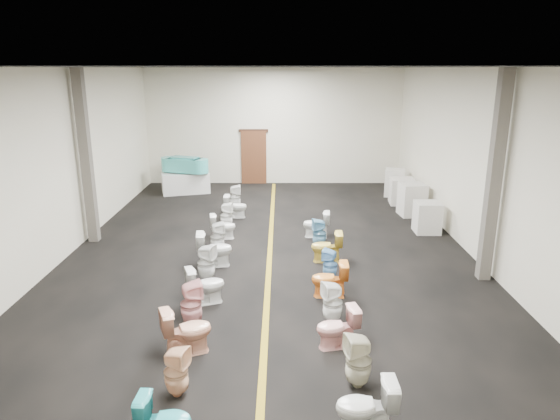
# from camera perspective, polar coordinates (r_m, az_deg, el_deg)

# --- Properties ---
(floor) EXTENTS (16.00, 16.00, 0.00)m
(floor) POSITION_cam_1_polar(r_m,az_deg,el_deg) (12.55, -1.18, -5.01)
(floor) COLOR black
(floor) RESTS_ON ground
(ceiling) EXTENTS (16.00, 16.00, 0.00)m
(ceiling) POSITION_cam_1_polar(r_m,az_deg,el_deg) (11.72, -1.31, 16.00)
(ceiling) COLOR black
(ceiling) RESTS_ON ground
(wall_back) EXTENTS (10.00, 0.00, 10.00)m
(wall_back) POSITION_cam_1_polar(r_m,az_deg,el_deg) (19.85, -0.71, 9.47)
(wall_back) COLOR beige
(wall_back) RESTS_ON ground
(wall_front) EXTENTS (10.00, 0.00, 10.00)m
(wall_front) POSITION_cam_1_polar(r_m,az_deg,el_deg) (4.35, -3.69, -15.04)
(wall_front) COLOR beige
(wall_front) RESTS_ON ground
(wall_left) EXTENTS (0.00, 16.00, 16.00)m
(wall_left) POSITION_cam_1_polar(r_m,az_deg,el_deg) (13.05, -23.85, 4.71)
(wall_left) COLOR beige
(wall_left) RESTS_ON ground
(wall_right) EXTENTS (0.00, 16.00, 16.00)m
(wall_right) POSITION_cam_1_polar(r_m,az_deg,el_deg) (12.83, 21.77, 4.77)
(wall_right) COLOR beige
(wall_right) RESTS_ON ground
(aisle_stripe) EXTENTS (0.12, 15.60, 0.01)m
(aisle_stripe) POSITION_cam_1_polar(r_m,az_deg,el_deg) (12.55, -1.18, -4.99)
(aisle_stripe) COLOR olive
(aisle_stripe) RESTS_ON floor
(back_door) EXTENTS (1.00, 0.10, 2.10)m
(back_door) POSITION_cam_1_polar(r_m,az_deg,el_deg) (19.99, -3.01, 6.02)
(back_door) COLOR #562D19
(back_door) RESTS_ON floor
(door_frame) EXTENTS (1.15, 0.08, 0.10)m
(door_frame) POSITION_cam_1_polar(r_m,az_deg,el_deg) (19.84, -3.06, 9.07)
(door_frame) COLOR #331C11
(door_frame) RESTS_ON back_door
(column_left) EXTENTS (0.25, 0.25, 4.50)m
(column_left) POSITION_cam_1_polar(r_m,az_deg,el_deg) (13.86, -21.28, 5.57)
(column_left) COLOR #59544C
(column_left) RESTS_ON floor
(column_right) EXTENTS (0.25, 0.25, 4.50)m
(column_right) POSITION_cam_1_polar(r_m,az_deg,el_deg) (11.38, 23.29, 3.30)
(column_right) COLOR #59544C
(column_right) RESTS_ON floor
(display_table) EXTENTS (1.87, 1.29, 0.76)m
(display_table) POSITION_cam_1_polar(r_m,az_deg,el_deg) (18.86, -10.73, 3.08)
(display_table) COLOR silver
(display_table) RESTS_ON floor
(bathtub) EXTENTS (1.79, 1.05, 0.55)m
(bathtub) POSITION_cam_1_polar(r_m,az_deg,el_deg) (18.72, -10.83, 5.14)
(bathtub) COLOR #40BAB4
(bathtub) RESTS_ON display_table
(appliance_crate_a) EXTENTS (0.68, 0.68, 0.87)m
(appliance_crate_a) POSITION_cam_1_polar(r_m,az_deg,el_deg) (14.62, 16.47, -0.81)
(appliance_crate_a) COLOR beige
(appliance_crate_a) RESTS_ON floor
(appliance_crate_b) EXTENTS (0.81, 0.81, 1.02)m
(appliance_crate_b) POSITION_cam_1_polar(r_m,az_deg,el_deg) (16.19, 14.85, 1.17)
(appliance_crate_b) COLOR beige
(appliance_crate_b) RESTS_ON floor
(appliance_crate_c) EXTENTS (0.84, 0.84, 0.88)m
(appliance_crate_c) POSITION_cam_1_polar(r_m,az_deg,el_deg) (17.49, 13.73, 2.11)
(appliance_crate_c) COLOR silver
(appliance_crate_c) RESTS_ON floor
(appliance_crate_d) EXTENTS (0.83, 0.83, 0.97)m
(appliance_crate_d) POSITION_cam_1_polar(r_m,az_deg,el_deg) (18.53, 12.97, 3.06)
(appliance_crate_d) COLOR silver
(appliance_crate_d) RESTS_ON floor
(toilet_left_0) EXTENTS (0.69, 0.42, 0.68)m
(toilet_left_0) POSITION_cam_1_polar(r_m,az_deg,el_deg) (6.76, -13.04, -22.37)
(toilet_left_0) COLOR teal
(toilet_left_0) RESTS_ON floor
(toilet_left_1) EXTENTS (0.42, 0.42, 0.75)m
(toilet_left_1) POSITION_cam_1_polar(r_m,az_deg,el_deg) (7.50, -11.78, -17.65)
(toilet_left_1) COLOR #F0B98F
(toilet_left_1) RESTS_ON floor
(toilet_left_2) EXTENTS (0.91, 0.73, 0.81)m
(toilet_left_2) POSITION_cam_1_polar(r_m,az_deg,el_deg) (8.40, -10.62, -13.40)
(toilet_left_2) COLOR #E2A080
(toilet_left_2) RESTS_ON floor
(toilet_left_3) EXTENTS (0.50, 0.50, 0.85)m
(toilet_left_3) POSITION_cam_1_polar(r_m,az_deg,el_deg) (9.20, -10.12, -10.54)
(toilet_left_3) COLOR pink
(toilet_left_3) RESTS_ON floor
(toilet_left_4) EXTENTS (0.85, 0.66, 0.76)m
(toilet_left_4) POSITION_cam_1_polar(r_m,az_deg,el_deg) (10.00, -8.52, -8.48)
(toilet_left_4) COLOR silver
(toilet_left_4) RESTS_ON floor
(toilet_left_5) EXTENTS (0.48, 0.47, 0.83)m
(toilet_left_5) POSITION_cam_1_polar(r_m,az_deg,el_deg) (10.97, -8.44, -6.02)
(toilet_left_5) COLOR silver
(toilet_left_5) RESTS_ON floor
(toilet_left_6) EXTENTS (0.87, 0.57, 0.83)m
(toilet_left_6) POSITION_cam_1_polar(r_m,az_deg,el_deg) (11.77, -7.52, -4.45)
(toilet_left_6) COLOR white
(toilet_left_6) RESTS_ON floor
(toilet_left_7) EXTENTS (0.44, 0.43, 0.77)m
(toilet_left_7) POSITION_cam_1_polar(r_m,az_deg,el_deg) (12.66, -7.17, -3.09)
(toilet_left_7) COLOR silver
(toilet_left_7) RESTS_ON floor
(toilet_left_8) EXTENTS (0.73, 0.49, 0.69)m
(toilet_left_8) POSITION_cam_1_polar(r_m,az_deg,el_deg) (13.61, -6.55, -1.88)
(toilet_left_8) COLOR white
(toilet_left_8) RESTS_ON floor
(toilet_left_9) EXTENTS (0.37, 0.37, 0.77)m
(toilet_left_9) POSITION_cam_1_polar(r_m,az_deg,el_deg) (14.47, -6.15, -0.63)
(toilet_left_9) COLOR white
(toilet_left_9) RESTS_ON floor
(toilet_left_10) EXTENTS (0.72, 0.43, 0.71)m
(toilet_left_10) POSITION_cam_1_polar(r_m,az_deg,el_deg) (15.50, -5.11, 0.42)
(toilet_left_10) COLOR white
(toilet_left_10) RESTS_ON floor
(toilet_left_11) EXTENTS (0.40, 0.39, 0.83)m
(toilet_left_11) POSITION_cam_1_polar(r_m,az_deg,el_deg) (16.34, -5.19, 1.44)
(toilet_left_11) COLOR white
(toilet_left_11) RESTS_ON floor
(toilet_right_1) EXTENTS (0.76, 0.44, 0.77)m
(toilet_right_1) POSITION_cam_1_polar(r_m,az_deg,el_deg) (6.81, 9.79, -21.36)
(toilet_right_1) COLOR silver
(toilet_right_1) RESTS_ON floor
(toilet_right_2) EXTENTS (0.45, 0.44, 0.83)m
(toilet_right_2) POSITION_cam_1_polar(r_m,az_deg,el_deg) (7.60, 8.95, -16.67)
(toilet_right_2) COLOR beige
(toilet_right_2) RESTS_ON floor
(toilet_right_3) EXTENTS (0.77, 0.53, 0.72)m
(toilet_right_3) POSITION_cam_1_polar(r_m,az_deg,el_deg) (8.50, 6.58, -13.22)
(toilet_right_3) COLOR #F7B1AC
(toilet_right_3) RESTS_ON floor
(toilet_right_4) EXTENTS (0.45, 0.44, 0.79)m
(toilet_right_4) POSITION_cam_1_polar(r_m,az_deg,el_deg) (9.22, 6.03, -10.48)
(toilet_right_4) COLOR white
(toilet_right_4) RESTS_ON floor
(toilet_right_5) EXTENTS (0.74, 0.43, 0.74)m
(toilet_right_5) POSITION_cam_1_polar(r_m,az_deg,el_deg) (10.21, 5.69, -7.90)
(toilet_right_5) COLOR orange
(toilet_right_5) RESTS_ON floor
(toilet_right_6) EXTENTS (0.42, 0.41, 0.70)m
(toilet_right_6) POSITION_cam_1_polar(r_m,az_deg,el_deg) (11.02, 5.75, -6.20)
(toilet_right_6) COLOR #6DAADE
(toilet_right_6) RESTS_ON floor
(toilet_right_7) EXTENTS (0.75, 0.45, 0.75)m
(toilet_right_7) POSITION_cam_1_polar(r_m,az_deg,el_deg) (11.97, 5.36, -4.23)
(toilet_right_7) COLOR gold
(toilet_right_7) RESTS_ON floor
(toilet_right_8) EXTENTS (0.40, 0.39, 0.77)m
(toilet_right_8) POSITION_cam_1_polar(r_m,az_deg,el_deg) (12.86, 4.53, -2.69)
(toilet_right_8) COLOR #6BA9CE
(toilet_right_8) RESTS_ON floor
(toilet_right_9) EXTENTS (0.76, 0.48, 0.73)m
(toilet_right_9) POSITION_cam_1_polar(r_m,az_deg,el_deg) (13.67, 4.17, -1.64)
(toilet_right_9) COLOR white
(toilet_right_9) RESTS_ON floor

